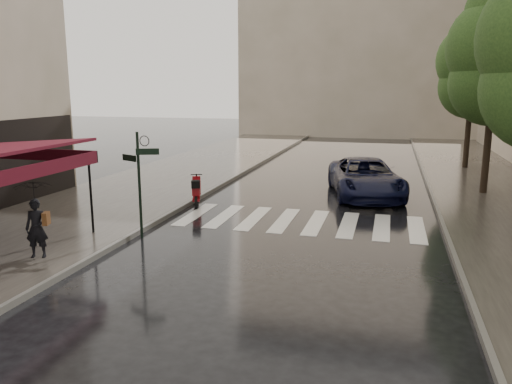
% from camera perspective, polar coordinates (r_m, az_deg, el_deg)
% --- Properties ---
extents(ground, '(120.00, 120.00, 0.00)m').
position_cam_1_polar(ground, '(12.06, -14.49, -9.50)').
color(ground, black).
rests_on(ground, ground).
extents(sidewalk_near, '(6.00, 60.00, 0.12)m').
position_cam_1_polar(sidewalk_near, '(24.37, -9.95, 1.56)').
color(sidewalk_near, '#38332D').
rests_on(sidewalk_near, ground).
extents(sidewalk_far, '(5.50, 60.00, 0.12)m').
position_cam_1_polar(sidewalk_far, '(22.60, 26.36, -0.30)').
color(sidewalk_far, '#38332D').
rests_on(sidewalk_far, ground).
extents(curb_near, '(0.12, 60.00, 0.16)m').
position_cam_1_polar(curb_near, '(23.26, -3.11, 1.27)').
color(curb_near, '#595651').
rests_on(curb_near, ground).
extents(curb_far, '(0.12, 60.00, 0.16)m').
position_cam_1_polar(curb_far, '(22.20, 19.28, 0.12)').
color(curb_far, '#595651').
rests_on(curb_far, ground).
extents(crosswalk, '(7.85, 3.20, 0.01)m').
position_cam_1_polar(crosswalk, '(16.53, 5.05, -3.34)').
color(crosswalk, silver).
rests_on(crosswalk, ground).
extents(signpost, '(1.17, 0.29, 3.10)m').
position_cam_1_polar(signpost, '(14.68, -13.20, 1.77)').
color(signpost, black).
rests_on(signpost, ground).
extents(backdrop_building, '(22.00, 6.00, 20.00)m').
position_cam_1_polar(backdrop_building, '(48.14, 12.36, 18.29)').
color(backdrop_building, gray).
rests_on(backdrop_building, ground).
extents(tree_mid, '(3.80, 3.80, 8.34)m').
position_cam_1_polar(tree_mid, '(22.10, 25.74, 13.98)').
color(tree_mid, black).
rests_on(tree_mid, sidewalk_far).
extents(tree_far, '(3.80, 3.80, 8.16)m').
position_cam_1_polar(tree_far, '(29.03, 23.60, 13.08)').
color(tree_far, black).
rests_on(tree_far, sidewalk_far).
extents(pedestrian_with_umbrella, '(1.13, 1.14, 2.36)m').
position_cam_1_polar(pedestrian_with_umbrella, '(13.45, -24.04, -0.43)').
color(pedestrian_with_umbrella, black).
rests_on(pedestrian_with_umbrella, sidewalk_near).
extents(scooter, '(0.79, 1.59, 1.09)m').
position_cam_1_polar(scooter, '(18.70, -6.84, -0.03)').
color(scooter, black).
rests_on(scooter, ground).
extents(parked_car, '(3.68, 5.93, 1.53)m').
position_cam_1_polar(parked_car, '(20.63, 12.40, 1.62)').
color(parked_car, black).
rests_on(parked_car, ground).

